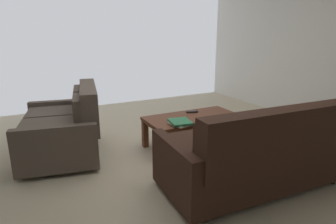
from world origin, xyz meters
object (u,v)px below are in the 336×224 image
at_px(sofa_main, 259,152).
at_px(coffee_table, 193,121).
at_px(loveseat_near, 66,127).
at_px(book_stack, 180,122).
at_px(tv_remote, 192,112).

height_order(sofa_main, coffee_table, sofa_main).
height_order(sofa_main, loveseat_near, sofa_main).
distance_m(coffee_table, book_stack, 0.37).
bearing_deg(coffee_table, loveseat_near, -17.45).
height_order(loveseat_near, coffee_table, loveseat_near).
bearing_deg(coffee_table, sofa_main, 91.30).
height_order(coffee_table, tv_remote, tv_remote).
distance_m(loveseat_near, coffee_table, 1.58).
relative_size(book_stack, tv_remote, 1.85).
relative_size(sofa_main, tv_remote, 11.25).
height_order(sofa_main, tv_remote, sofa_main).
bearing_deg(loveseat_near, sofa_main, 133.14).
height_order(loveseat_near, book_stack, loveseat_near).
bearing_deg(tv_remote, sofa_main, 87.20).
distance_m(sofa_main, coffee_table, 1.16).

